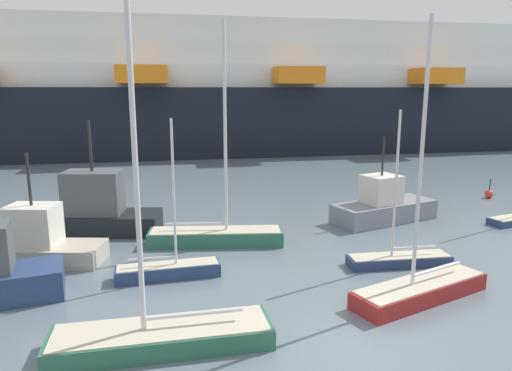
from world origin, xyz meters
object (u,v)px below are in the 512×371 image
(fishing_boat_3, at_px, (91,211))
(channel_buoy_2, at_px, (489,194))
(sailboat_6, at_px, (399,258))
(fishing_boat_2, at_px, (383,206))
(sailboat_3, at_px, (168,269))
(fishing_boat_0, at_px, (30,243))
(sailboat_5, at_px, (162,332))
(sailboat_7, at_px, (216,234))
(sailboat_4, at_px, (420,286))
(cruise_ship, at_px, (74,93))

(fishing_boat_3, height_order, channel_buoy_2, fishing_boat_3)
(fishing_boat_3, xyz_separation_m, channel_buoy_2, (26.16, 1.84, -0.88))
(sailboat_6, relative_size, channel_buoy_2, 4.93)
(fishing_boat_2, relative_size, channel_buoy_2, 4.88)
(sailboat_3, distance_m, fishing_boat_0, 6.56)
(fishing_boat_0, height_order, channel_buoy_2, fishing_boat_0)
(sailboat_5, height_order, channel_buoy_2, sailboat_5)
(fishing_boat_0, xyz_separation_m, fishing_boat_3, (2.14, 3.91, 0.31))
(sailboat_7, relative_size, fishing_boat_2, 1.60)
(sailboat_6, distance_m, fishing_boat_2, 7.04)
(sailboat_5, height_order, fishing_boat_2, sailboat_5)
(sailboat_7, height_order, channel_buoy_2, sailboat_7)
(sailboat_4, height_order, fishing_boat_2, sailboat_4)
(fishing_boat_3, bearing_deg, fishing_boat_2, 6.24)
(sailboat_7, xyz_separation_m, channel_buoy_2, (20.07, 5.32, -0.25))
(sailboat_4, bearing_deg, sailboat_6, -124.51)
(sailboat_4, xyz_separation_m, sailboat_5, (-9.20, -1.07, 0.01))
(fishing_boat_2, bearing_deg, cruise_ship, -75.05)
(sailboat_4, distance_m, fishing_boat_3, 16.67)
(sailboat_5, bearing_deg, sailboat_7, -106.86)
(sailboat_4, relative_size, cruise_ship, 0.07)
(sailboat_7, relative_size, cruise_ship, 0.08)
(sailboat_3, bearing_deg, sailboat_5, -95.78)
(fishing_boat_2, bearing_deg, fishing_boat_3, -20.47)
(fishing_boat_0, bearing_deg, sailboat_7, 18.10)
(cruise_ship, bearing_deg, fishing_boat_2, -57.75)
(sailboat_5, bearing_deg, fishing_boat_3, -74.01)
(sailboat_3, relative_size, fishing_boat_0, 0.95)
(sailboat_5, distance_m, sailboat_6, 11.04)
(fishing_boat_0, bearing_deg, sailboat_3, -13.97)
(sailboat_4, xyz_separation_m, fishing_boat_3, (-12.29, 11.24, 0.69))
(sailboat_3, xyz_separation_m, fishing_boat_3, (-3.57, 7.09, 0.81))
(sailboat_3, relative_size, sailboat_4, 0.65)
(sailboat_5, height_order, cruise_ship, cruise_ship)
(sailboat_4, xyz_separation_m, sailboat_6, (1.00, 3.13, -0.14))
(fishing_boat_0, bearing_deg, sailboat_5, -42.98)
(sailboat_5, bearing_deg, sailboat_3, -93.40)
(sailboat_3, relative_size, channel_buoy_2, 4.73)
(sailboat_6, xyz_separation_m, sailboat_7, (-7.21, 4.62, 0.21))
(sailboat_3, xyz_separation_m, sailboat_7, (2.51, 3.61, 0.18))
(fishing_boat_3, bearing_deg, sailboat_5, -63.79)
(fishing_boat_2, relative_size, cruise_ship, 0.05)
(channel_buoy_2, bearing_deg, fishing_boat_3, -175.99)
(sailboat_6, relative_size, fishing_boat_2, 1.01)
(sailboat_3, height_order, sailboat_4, sailboat_4)
(sailboat_5, relative_size, sailboat_6, 1.57)
(sailboat_6, distance_m, sailboat_7, 8.57)
(fishing_boat_2, distance_m, channel_buoy_2, 10.70)
(fishing_boat_2, bearing_deg, sailboat_7, -4.19)
(sailboat_3, xyz_separation_m, sailboat_4, (8.72, -4.15, 0.11))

